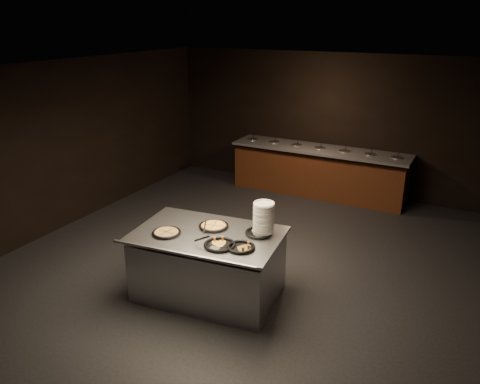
{
  "coord_description": "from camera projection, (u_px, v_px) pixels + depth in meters",
  "views": [
    {
      "loc": [
        2.9,
        -5.52,
        3.55
      ],
      "look_at": [
        -0.15,
        0.3,
        1.09
      ],
      "focal_mm": 35.0,
      "sensor_mm": 36.0,
      "label": 1
    }
  ],
  "objects": [
    {
      "name": "room",
      "position": [
        240.0,
        176.0,
        6.57
      ],
      "size": [
        7.02,
        8.02,
        2.92
      ],
      "color": "black",
      "rests_on": "ground"
    },
    {
      "name": "salad_bar",
      "position": [
        318.0,
        174.0,
        9.88
      ],
      "size": [
        3.7,
        0.83,
        1.18
      ],
      "color": "#532413",
      "rests_on": "ground"
    },
    {
      "name": "serving_counter",
      "position": [
        208.0,
        266.0,
        6.24
      ],
      "size": [
        2.03,
        1.43,
        0.92
      ],
      "rotation": [
        0.0,
        0.0,
        0.11
      ],
      "color": "silver",
      "rests_on": "ground"
    },
    {
      "name": "plate_stack",
      "position": [
        264.0,
        219.0,
        5.98
      ],
      "size": [
        0.27,
        0.27,
        0.43
      ],
      "primitive_type": "cylinder",
      "color": "silver",
      "rests_on": "serving_counter"
    },
    {
      "name": "pan_veggie_whole",
      "position": [
        166.0,
        233.0,
        6.05
      ],
      "size": [
        0.37,
        0.37,
        0.04
      ],
      "rotation": [
        0.0,
        0.0,
        -0.09
      ],
      "color": "black",
      "rests_on": "serving_counter"
    },
    {
      "name": "pan_cheese_whole",
      "position": [
        214.0,
        226.0,
        6.24
      ],
      "size": [
        0.4,
        0.4,
        0.04
      ],
      "rotation": [
        0.0,
        0.0,
        0.22
      ],
      "color": "black",
      "rests_on": "serving_counter"
    },
    {
      "name": "pan_cheese_slices_a",
      "position": [
        259.0,
        233.0,
        6.05
      ],
      "size": [
        0.37,
        0.37,
        0.04
      ],
      "rotation": [
        0.0,
        0.0,
        1.03
      ],
      "color": "black",
      "rests_on": "serving_counter"
    },
    {
      "name": "pan_cheese_slices_b",
      "position": [
        220.0,
        245.0,
        5.73
      ],
      "size": [
        0.39,
        0.39,
        0.04
      ],
      "rotation": [
        0.0,
        0.0,
        1.83
      ],
      "color": "black",
      "rests_on": "serving_counter"
    },
    {
      "name": "pan_veggie_slices",
      "position": [
        241.0,
        247.0,
        5.67
      ],
      "size": [
        0.35,
        0.35,
        0.04
      ],
      "rotation": [
        0.0,
        0.0,
        -0.77
      ],
      "color": "black",
      "rests_on": "serving_counter"
    },
    {
      "name": "server_left",
      "position": [
        205.0,
        228.0,
        6.08
      ],
      "size": [
        0.18,
        0.27,
        0.15
      ],
      "rotation": [
        0.0,
        0.0,
        2.1
      ],
      "color": "silver",
      "rests_on": "serving_counter"
    },
    {
      "name": "server_right",
      "position": [
        205.0,
        241.0,
        5.67
      ],
      "size": [
        0.35,
        0.1,
        0.17
      ],
      "rotation": [
        0.0,
        0.0,
        -0.03
      ],
      "color": "silver",
      "rests_on": "serving_counter"
    }
  ]
}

